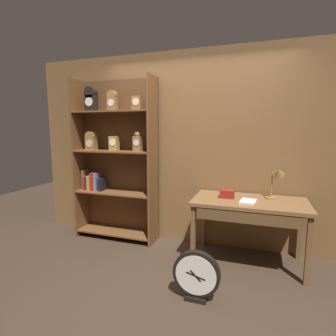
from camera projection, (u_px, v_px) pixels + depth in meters
name	position (u px, v px, depth m)	size (l,w,h in m)	color
ground_plane	(161.00, 296.00, 2.51)	(10.00, 10.00, 0.00)	#3D2D21
back_wood_panel	(195.00, 149.00, 3.58)	(4.80, 0.05, 2.60)	brown
bookshelf	(113.00, 159.00, 3.76)	(1.19, 0.36, 2.26)	brown
workbench	(249.00, 208.00, 3.03)	(1.28, 0.69, 0.76)	brown
desk_lamp	(277.00, 177.00, 3.02)	(0.19, 0.20, 0.41)	olive
toolbox_small	(227.00, 194.00, 3.14)	(0.17, 0.11, 0.09)	maroon
open_repair_manual	(248.00, 202.00, 2.93)	(0.16, 0.22, 0.03)	silver
round_clock_large	(196.00, 275.00, 2.42)	(0.44, 0.11, 0.48)	black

